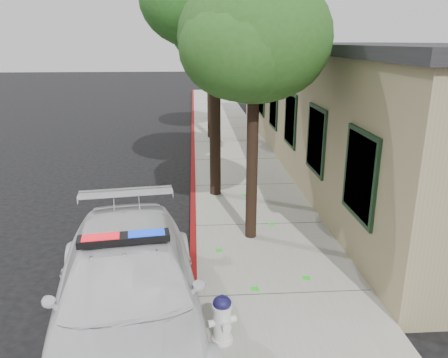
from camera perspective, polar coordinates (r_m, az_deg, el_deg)
ground at (r=7.79m, az=-4.47°, el=-16.05°), size 120.00×120.00×0.00m
sidewalk at (r=10.49m, az=4.44°, el=-6.26°), size 3.20×60.00×0.15m
red_curb at (r=10.39m, az=-4.05°, el=-6.47°), size 0.14×60.00×0.16m
clapboard_building at (r=16.96m, az=19.10°, el=9.26°), size 7.30×20.89×4.24m
police_car at (r=6.84m, az=-12.46°, el=-13.93°), size 2.89×5.61×1.68m
fire_hydrant at (r=6.53m, az=-0.24°, el=-17.80°), size 0.43×0.38×0.75m
street_tree_near at (r=8.90m, az=4.09°, el=17.23°), size 3.03×3.04×5.51m
street_tree_far at (r=19.39m, az=-1.76°, el=18.61°), size 3.33×3.16×5.98m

